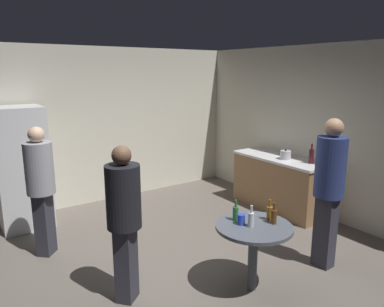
% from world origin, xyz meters
% --- Properties ---
extents(ground_plane, '(5.20, 5.20, 0.10)m').
position_xyz_m(ground_plane, '(0.00, 0.00, -0.05)').
color(ground_plane, '#5B544C').
extents(wall_back, '(5.32, 0.06, 2.70)m').
position_xyz_m(wall_back, '(0.00, 2.63, 1.35)').
color(wall_back, beige).
rests_on(wall_back, ground_plane).
extents(wall_side_right, '(0.06, 5.20, 2.70)m').
position_xyz_m(wall_side_right, '(2.63, 0.00, 1.35)').
color(wall_side_right, beige).
rests_on(wall_side_right, ground_plane).
extents(refrigerator, '(0.70, 0.68, 1.80)m').
position_xyz_m(refrigerator, '(-1.37, 2.20, 0.90)').
color(refrigerator, silver).
rests_on(refrigerator, ground_plane).
extents(kitchen_counter, '(0.64, 1.66, 0.90)m').
position_xyz_m(kitchen_counter, '(2.28, 0.49, 0.45)').
color(kitchen_counter, olive).
rests_on(kitchen_counter, ground_plane).
extents(kettle, '(0.24, 0.17, 0.18)m').
position_xyz_m(kettle, '(2.23, 0.34, 0.97)').
color(kettle, '#B2B2B7').
rests_on(kettle, kitchen_counter).
extents(wine_bottle_on_counter, '(0.08, 0.08, 0.31)m').
position_xyz_m(wine_bottle_on_counter, '(2.34, -0.07, 1.02)').
color(wine_bottle_on_counter, '#3F141E').
rests_on(wine_bottle_on_counter, kitchen_counter).
extents(foreground_table, '(0.80, 0.80, 0.73)m').
position_xyz_m(foreground_table, '(0.26, -0.96, 0.63)').
color(foreground_table, '#4C515B').
rests_on(foreground_table, ground_plane).
extents(beer_bottle_amber, '(0.06, 0.06, 0.23)m').
position_xyz_m(beer_bottle_amber, '(0.49, -0.96, 0.82)').
color(beer_bottle_amber, '#8C5919').
rests_on(beer_bottle_amber, foreground_table).
extents(beer_bottle_brown, '(0.06, 0.06, 0.23)m').
position_xyz_m(beer_bottle_brown, '(0.45, -1.05, 0.82)').
color(beer_bottle_brown, '#593314').
rests_on(beer_bottle_brown, foreground_table).
extents(beer_bottle_green, '(0.06, 0.06, 0.23)m').
position_xyz_m(beer_bottle_green, '(0.18, -0.76, 0.82)').
color(beer_bottle_green, '#26662D').
rests_on(beer_bottle_green, foreground_table).
extents(beer_bottle_clear, '(0.06, 0.06, 0.23)m').
position_xyz_m(beer_bottle_clear, '(0.20, -0.97, 0.82)').
color(beer_bottle_clear, silver).
rests_on(beer_bottle_clear, foreground_table).
extents(plastic_cup_blue, '(0.08, 0.08, 0.11)m').
position_xyz_m(plastic_cup_blue, '(0.16, -0.87, 0.79)').
color(plastic_cup_blue, blue).
rests_on(plastic_cup_blue, foreground_table).
extents(person_in_black_shirt, '(0.48, 0.48, 1.61)m').
position_xyz_m(person_in_black_shirt, '(-0.91, -0.36, 0.94)').
color(person_in_black_shirt, '#2D2D38').
rests_on(person_in_black_shirt, ground_plane).
extents(person_in_navy_shirt, '(0.35, 0.35, 1.79)m').
position_xyz_m(person_in_navy_shirt, '(1.30, -1.10, 1.05)').
color(person_in_navy_shirt, '#2D2D38').
rests_on(person_in_navy_shirt, ground_plane).
extents(person_in_gray_shirt, '(0.48, 0.48, 1.65)m').
position_xyz_m(person_in_gray_shirt, '(-1.35, 1.11, 0.96)').
color(person_in_gray_shirt, '#2D2D38').
rests_on(person_in_gray_shirt, ground_plane).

